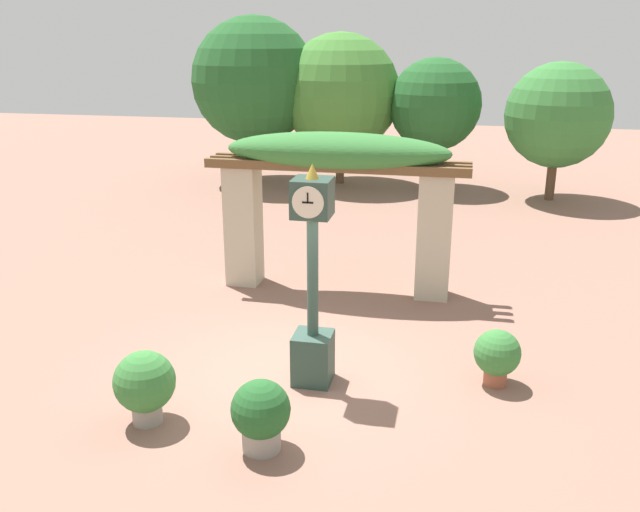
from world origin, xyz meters
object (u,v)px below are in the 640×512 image
pedestal_clock (313,293)px  potted_plant_near_right (145,384)px  potted_plant_far_left (497,355)px  potted_plant_near_left (261,413)px

pedestal_clock → potted_plant_near_right: 2.58m
potted_plant_far_left → potted_plant_near_left: bearing=-141.7°
pedestal_clock → potted_plant_far_left: bearing=9.9°
pedestal_clock → potted_plant_far_left: pedestal_clock is taller
potted_plant_near_right → pedestal_clock: bearing=39.0°
potted_plant_near_left → potted_plant_far_left: bearing=38.3°
pedestal_clock → potted_plant_near_right: (-1.90, -1.54, -0.83)m
potted_plant_near_right → potted_plant_far_left: bearing=23.8°
potted_plant_near_right → potted_plant_far_left: (4.53, 1.99, -0.09)m
pedestal_clock → potted_plant_near_left: pedestal_clock is taller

